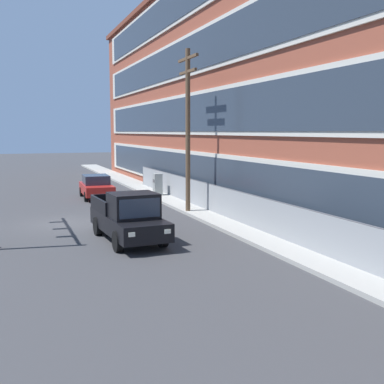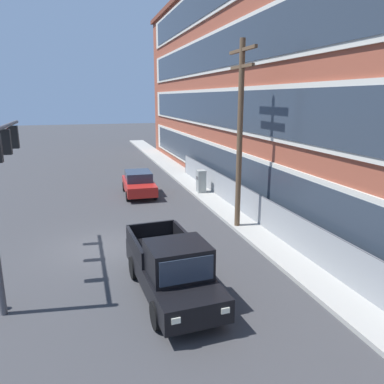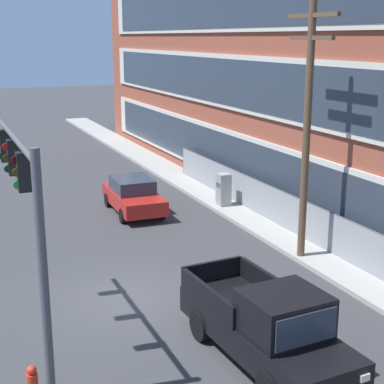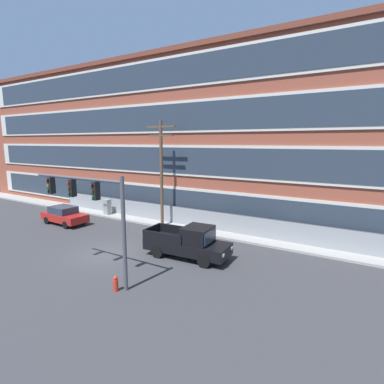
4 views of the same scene
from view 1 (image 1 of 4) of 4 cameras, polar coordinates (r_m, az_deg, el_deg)
The scene contains 8 objects.
ground_plane at distance 24.45m, azimuth -14.73°, elevation -3.64°, with size 160.00×160.00×0.00m, color #38383A.
sidewalk_building_side at distance 26.22m, azimuth 1.43°, elevation -2.50°, with size 80.00×1.97×0.16m, color #9E9B93.
brick_mill_building at distance 30.79m, azimuth 10.52°, elevation 12.53°, with size 55.68×10.75×14.82m.
chain_link_fence at distance 25.56m, azimuth 3.00°, elevation -1.03°, with size 30.03×0.06×1.65m.
pickup_truck_black at distance 19.84m, azimuth -7.47°, elevation -3.10°, with size 5.52×2.28×2.08m.
sedan_red at distance 33.13m, azimuth -11.27°, elevation 0.65°, with size 4.41×2.05×1.56m.
utility_pole_near_corner at distance 26.15m, azimuth -0.49°, elevation 8.17°, with size 2.75×0.26×8.85m.
electrical_cabinet at distance 33.00m, azimuth -4.09°, elevation 0.78°, with size 0.56×0.57×1.64m.
Camera 1 is at (23.91, -2.48, 4.50)m, focal length 45.00 mm.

